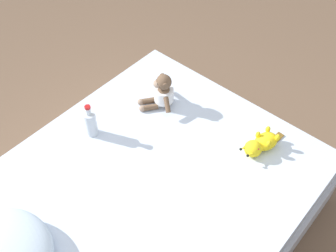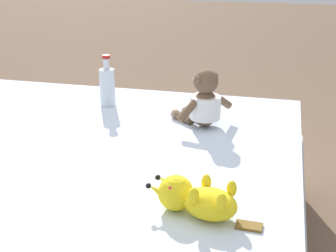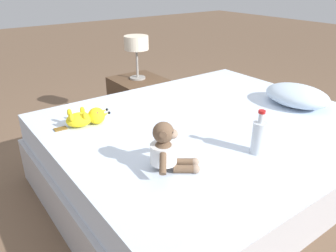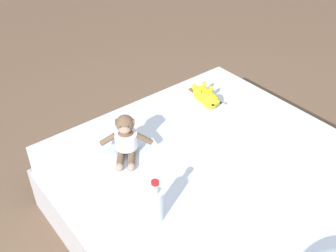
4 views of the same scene
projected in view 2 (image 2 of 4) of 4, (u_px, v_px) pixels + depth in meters
The scene contains 4 objects.
bed at pixel (47, 202), 1.88m from camera, with size 1.53×1.91×0.47m.
plush_monkey at pixel (203, 103), 1.94m from camera, with size 0.26×0.25×0.24m.
plush_yellow_creature at pixel (195, 198), 1.34m from camera, with size 0.15×0.33×0.10m.
glass_bottle at pixel (107, 86), 2.18m from camera, with size 0.07×0.07×0.23m.
Camera 2 is at (-1.49, -0.83, 1.19)m, focal length 52.79 mm.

